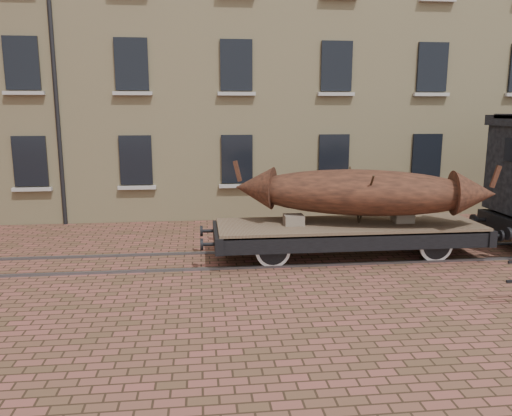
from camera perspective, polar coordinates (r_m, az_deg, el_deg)
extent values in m
plane|color=#4F3624|center=(13.73, 9.96, -5.53)|extent=(90.00, 90.00, 0.00)
cube|color=#D7BF85|center=(23.81, 10.80, 18.42)|extent=(40.00, 10.00, 14.00)
cube|color=black|center=(18.55, -24.38, 4.89)|extent=(1.10, 0.12, 1.70)
cube|color=#A7A29B|center=(18.60, -24.20, 1.97)|extent=(1.30, 0.18, 0.12)
cube|color=black|center=(17.79, -13.56, 5.35)|extent=(1.10, 0.12, 1.70)
cube|color=#A7A29B|center=(17.84, -13.44, 2.29)|extent=(1.30, 0.18, 0.12)
cube|color=black|center=(17.70, -2.19, 5.62)|extent=(1.10, 0.12, 1.70)
cube|color=#A7A29B|center=(17.75, -2.15, 2.55)|extent=(1.30, 0.18, 0.12)
cube|color=black|center=(18.29, 8.87, 5.67)|extent=(1.10, 0.12, 1.70)
cube|color=#A7A29B|center=(18.34, 8.83, 2.70)|extent=(1.30, 0.18, 0.12)
cube|color=black|center=(19.50, 18.89, 5.54)|extent=(1.10, 0.12, 1.70)
cube|color=#A7A29B|center=(19.55, 18.79, 2.75)|extent=(1.30, 0.18, 0.12)
cube|color=black|center=(18.53, -25.19, 14.76)|extent=(1.10, 0.12, 1.70)
cube|color=#A7A29B|center=(18.42, -25.01, 11.84)|extent=(1.30, 0.18, 0.12)
cube|color=black|center=(17.77, -14.04, 15.66)|extent=(1.10, 0.12, 1.70)
cube|color=#A7A29B|center=(17.66, -13.92, 12.61)|extent=(1.30, 0.18, 0.12)
cube|color=black|center=(17.68, -2.27, 16.00)|extent=(1.10, 0.12, 1.70)
cube|color=#A7A29B|center=(17.56, -2.23, 12.92)|extent=(1.30, 0.18, 0.12)
cube|color=black|center=(18.27, 9.18, 15.71)|extent=(1.10, 0.12, 1.70)
cube|color=#A7A29B|center=(18.16, 9.14, 12.74)|extent=(1.30, 0.18, 0.12)
cube|color=black|center=(19.48, 19.50, 14.94)|extent=(1.10, 0.12, 1.70)
cube|color=#A7A29B|center=(19.38, 19.39, 12.15)|extent=(1.30, 0.18, 0.12)
cube|color=#A7A29B|center=(19.73, 20.03, 21.46)|extent=(1.30, 0.18, 0.12)
cylinder|color=black|center=(18.44, -22.51, 20.01)|extent=(0.14, 0.14, 14.00)
cube|color=#59595E|center=(13.06, 10.85, -6.29)|extent=(30.00, 0.08, 0.06)
cube|color=#59595E|center=(14.38, 9.17, -4.60)|extent=(30.00, 0.08, 0.06)
cube|color=brown|center=(13.54, 10.53, -1.95)|extent=(6.98, 2.05, 0.11)
cube|color=black|center=(12.71, 11.72, -3.89)|extent=(6.98, 0.15, 0.42)
cube|color=black|center=(14.47, 9.41, -1.98)|extent=(6.98, 0.15, 0.42)
cube|color=black|center=(13.02, -4.39, -3.32)|extent=(0.20, 2.14, 0.42)
cylinder|color=black|center=(12.34, -5.48, -4.15)|extent=(0.33, 0.09, 0.09)
cylinder|color=black|center=(12.34, -6.22, -4.17)|extent=(0.07, 0.30, 0.30)
cylinder|color=black|center=(13.69, -5.59, -2.63)|extent=(0.33, 0.09, 0.09)
cylinder|color=black|center=(13.69, -6.25, -2.64)|extent=(0.07, 0.30, 0.30)
cube|color=black|center=(14.97, 23.40, -2.32)|extent=(0.20, 2.14, 0.42)
cylinder|color=black|center=(14.52, 25.64, -2.90)|extent=(0.33, 0.09, 0.09)
cylinder|color=black|center=(14.60, 26.17, -2.87)|extent=(0.07, 0.30, 0.30)
cylinder|color=black|center=(15.68, 22.97, -1.71)|extent=(0.33, 0.09, 0.09)
cylinder|color=black|center=(15.76, 23.48, -1.68)|extent=(0.07, 0.30, 0.30)
cylinder|color=black|center=(13.19, 1.50, -4.03)|extent=(0.09, 1.77, 0.09)
cylinder|color=white|center=(12.50, 1.96, -4.89)|extent=(0.89, 0.07, 0.89)
cylinder|color=black|center=(12.50, 1.96, -4.89)|extent=(0.73, 0.09, 0.73)
cube|color=black|center=(12.33, 2.04, -4.03)|extent=(0.84, 0.07, 0.09)
cylinder|color=white|center=(13.88, 1.10, -3.26)|extent=(0.89, 0.07, 0.89)
cylinder|color=black|center=(13.88, 1.10, -3.26)|extent=(0.73, 0.09, 0.73)
cube|color=black|center=(13.93, 1.04, -2.26)|extent=(0.84, 0.07, 0.09)
cylinder|color=black|center=(14.40, 18.66, -3.33)|extent=(0.09, 1.77, 0.09)
cylinder|color=white|center=(13.77, 19.91, -4.05)|extent=(0.89, 0.07, 0.89)
cylinder|color=black|center=(13.77, 19.91, -4.05)|extent=(0.73, 0.09, 0.73)
cube|color=black|center=(13.62, 20.18, -3.26)|extent=(0.84, 0.07, 0.09)
cylinder|color=white|center=(15.03, 17.51, -2.66)|extent=(0.89, 0.07, 0.89)
cylinder|color=black|center=(15.03, 17.51, -2.66)|extent=(0.73, 0.09, 0.73)
cube|color=black|center=(15.08, 17.39, -1.74)|extent=(0.84, 0.07, 0.09)
cube|color=black|center=(13.62, 10.47, -3.44)|extent=(3.72, 0.06, 0.06)
cube|color=gray|center=(13.14, 4.33, -1.35)|extent=(0.51, 0.47, 0.26)
cube|color=gray|center=(14.00, 16.39, -1.01)|extent=(0.51, 0.47, 0.26)
ellipsoid|color=brown|center=(13.45, 11.82, 1.76)|extent=(6.28, 3.48, 1.20)
cone|color=brown|center=(13.65, -0.21, 2.35)|extent=(1.31, 1.38, 1.14)
cube|color=brown|center=(13.68, -2.14, 4.24)|extent=(0.26, 0.19, 0.58)
cone|color=brown|center=(13.84, 23.69, 1.53)|extent=(1.31, 1.38, 1.14)
cube|color=brown|center=(13.90, 25.69, 3.26)|extent=(0.26, 0.19, 0.58)
cylinder|color=#322518|center=(13.02, 12.45, 0.85)|extent=(0.05, 1.03, 1.43)
cylinder|color=#322518|center=(13.93, 11.18, 1.56)|extent=(0.05, 1.03, 1.43)
cube|color=black|center=(15.47, 26.64, -1.86)|extent=(0.23, 2.52, 0.47)
cylinder|color=black|center=(14.53, 26.86, -2.65)|extent=(0.08, 0.34, 0.34)
cylinder|color=black|center=(15.92, 23.59, -1.26)|extent=(0.08, 0.34, 0.34)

